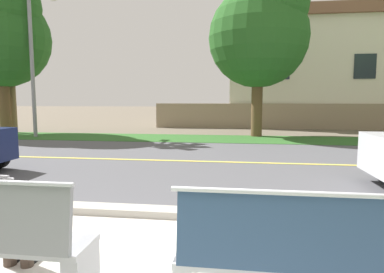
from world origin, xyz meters
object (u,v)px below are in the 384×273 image
(bench_right, at_px, (308,261))
(shade_tree_far_left, at_px, (2,31))
(shade_tree_left, at_px, (262,30))
(streetlamp, at_px, (34,48))

(bench_right, xyz_separation_m, shade_tree_far_left, (-11.18, 11.79, 4.23))
(shade_tree_left, bearing_deg, bench_right, -91.87)
(shade_tree_far_left, bearing_deg, shade_tree_left, 3.16)
(streetlamp, distance_m, shade_tree_far_left, 2.25)
(shade_tree_far_left, height_order, shade_tree_left, shade_tree_far_left)
(streetlamp, relative_size, shade_tree_far_left, 0.92)
(streetlamp, distance_m, shade_tree_left, 9.73)
(streetlamp, relative_size, shade_tree_left, 0.94)
(bench_right, relative_size, shade_tree_left, 0.27)
(streetlamp, height_order, shade_tree_far_left, shade_tree_far_left)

